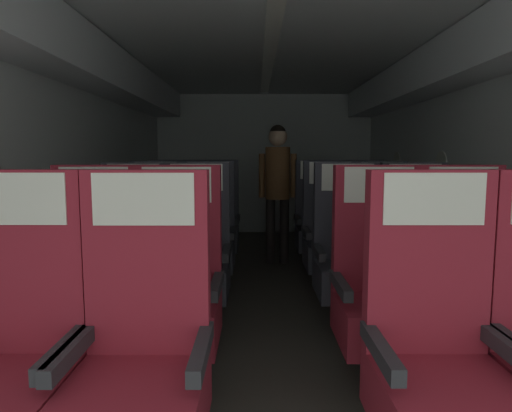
# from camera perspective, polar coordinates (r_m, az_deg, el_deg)

# --- Properties ---
(ground) EXTENTS (3.68, 7.44, 0.02)m
(ground) POSITION_cam_1_polar(r_m,az_deg,el_deg) (3.96, 1.82, -12.15)
(ground) COLOR #3D3833
(fuselage_shell) EXTENTS (3.56, 7.09, 2.26)m
(fuselage_shell) POSITION_cam_1_polar(r_m,az_deg,el_deg) (4.03, 1.79, 12.06)
(fuselage_shell) COLOR silver
(fuselage_shell) RESTS_ON ground
(seat_a_left_window) EXTENTS (0.51, 0.51, 1.20)m
(seat_a_left_window) POSITION_cam_1_polar(r_m,az_deg,el_deg) (2.01, -28.50, -16.43)
(seat_a_left_window) COLOR #38383D
(seat_a_left_window) RESTS_ON ground
(seat_a_left_aisle) EXTENTS (0.51, 0.51, 1.20)m
(seat_a_left_aisle) POSITION_cam_1_polar(r_m,az_deg,el_deg) (1.83, -14.29, -18.18)
(seat_a_left_aisle) COLOR #38383D
(seat_a_left_aisle) RESTS_ON ground
(seat_a_right_window) EXTENTS (0.51, 0.51, 1.20)m
(seat_a_right_window) POSITION_cam_1_polar(r_m,az_deg,el_deg) (1.91, 21.79, -17.35)
(seat_a_right_window) COLOR #38383D
(seat_a_right_window) RESTS_ON ground
(seat_b_left_window) EXTENTS (0.51, 0.51, 1.20)m
(seat_b_left_window) POSITION_cam_1_polar(r_m,az_deg,el_deg) (2.71, -20.01, -10.15)
(seat_b_left_window) COLOR #38383D
(seat_b_left_window) RESTS_ON ground
(seat_b_left_aisle) EXTENTS (0.51, 0.51, 1.20)m
(seat_b_left_aisle) POSITION_cam_1_polar(r_m,az_deg,el_deg) (2.59, -10.13, -10.63)
(seat_b_left_aisle) COLOR #38383D
(seat_b_left_aisle) RESTS_ON ground
(seat_b_right_aisle) EXTENTS (0.51, 0.51, 1.20)m
(seat_b_right_aisle) POSITION_cam_1_polar(r_m,az_deg,el_deg) (2.82, 24.78, -9.71)
(seat_b_right_aisle) COLOR #38383D
(seat_b_right_aisle) RESTS_ON ground
(seat_b_right_window) EXTENTS (0.51, 0.51, 1.20)m
(seat_b_right_window) POSITION_cam_1_polar(r_m,az_deg,el_deg) (2.64, 15.31, -10.42)
(seat_b_right_window) COLOR #38383D
(seat_b_right_window) RESTS_ON ground
(seat_c_left_window) EXTENTS (0.51, 0.51, 1.20)m
(seat_c_left_window) POSITION_cam_1_polar(r_m,az_deg,el_deg) (3.47, -15.36, -6.34)
(seat_c_left_window) COLOR #38383D
(seat_c_left_window) RESTS_ON ground
(seat_c_left_aisle) EXTENTS (0.51, 0.51, 1.20)m
(seat_c_left_aisle) POSITION_cam_1_polar(r_m,az_deg,el_deg) (3.38, -7.62, -6.52)
(seat_c_left_aisle) COLOR #38383D
(seat_c_left_aisle) RESTS_ON ground
(seat_c_right_aisle) EXTENTS (0.51, 0.51, 1.20)m
(seat_c_right_aisle) POSITION_cam_1_polar(r_m,az_deg,el_deg) (3.55, 19.48, -6.20)
(seat_c_right_aisle) COLOR #38383D
(seat_c_right_aisle) RESTS_ON ground
(seat_c_right_window) EXTENTS (0.51, 0.51, 1.20)m
(seat_c_right_window) POSITION_cam_1_polar(r_m,az_deg,el_deg) (3.43, 11.50, -6.38)
(seat_c_right_window) COLOR #38383D
(seat_c_right_window) RESTS_ON ground
(seat_d_left_window) EXTENTS (0.51, 0.51, 1.20)m
(seat_d_left_window) POSITION_cam_1_polar(r_m,az_deg,el_deg) (4.26, -12.67, -3.89)
(seat_d_left_window) COLOR #38383D
(seat_d_left_window) RESTS_ON ground
(seat_d_left_aisle) EXTENTS (0.51, 0.51, 1.20)m
(seat_d_left_aisle) POSITION_cam_1_polar(r_m,az_deg,el_deg) (4.17, -6.18, -4.01)
(seat_d_left_aisle) COLOR #38383D
(seat_d_left_aisle) RESTS_ON ground
(seat_d_right_aisle) EXTENTS (0.51, 0.51, 1.20)m
(seat_d_right_aisle) POSITION_cam_1_polar(r_m,az_deg,el_deg) (4.32, 15.64, -3.83)
(seat_d_right_aisle) COLOR #38383D
(seat_d_right_aisle) RESTS_ON ground
(seat_d_right_window) EXTENTS (0.51, 0.51, 1.20)m
(seat_d_right_window) POSITION_cam_1_polar(r_m,az_deg,el_deg) (4.20, 9.35, -3.96)
(seat_d_right_window) COLOR #38383D
(seat_d_right_window) RESTS_ON ground
(seat_e_left_window) EXTENTS (0.51, 0.51, 1.20)m
(seat_e_left_window) POSITION_cam_1_polar(r_m,az_deg,el_deg) (5.04, -10.67, -2.25)
(seat_e_left_window) COLOR #38383D
(seat_e_left_window) RESTS_ON ground
(seat_e_left_aisle) EXTENTS (0.51, 0.51, 1.20)m
(seat_e_left_aisle) POSITION_cam_1_polar(r_m,az_deg,el_deg) (4.97, -5.12, -2.29)
(seat_e_left_aisle) COLOR #38383D
(seat_e_left_aisle) RESTS_ON ground
(seat_e_right_aisle) EXTENTS (0.51, 0.51, 1.20)m
(seat_e_right_aisle) POSITION_cam_1_polar(r_m,az_deg,el_deg) (5.09, 13.20, -2.23)
(seat_e_right_aisle) COLOR #38383D
(seat_e_right_aisle) RESTS_ON ground
(seat_e_right_window) EXTENTS (0.51, 0.51, 1.20)m
(seat_e_right_window) POSITION_cam_1_polar(r_m,az_deg,el_deg) (5.01, 7.79, -2.25)
(seat_e_right_window) COLOR #38383D
(seat_e_right_window) RESTS_ON ground
(flight_attendant) EXTENTS (0.43, 0.28, 1.59)m
(flight_attendant) POSITION_cam_1_polar(r_m,az_deg,el_deg) (5.18, 2.68, 3.43)
(flight_attendant) COLOR black
(flight_attendant) RESTS_ON ground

